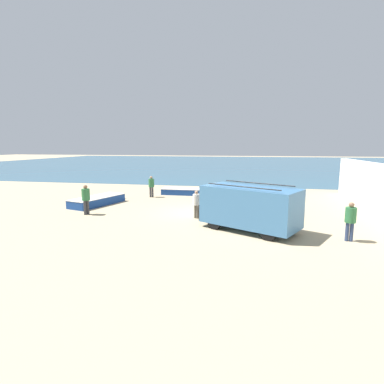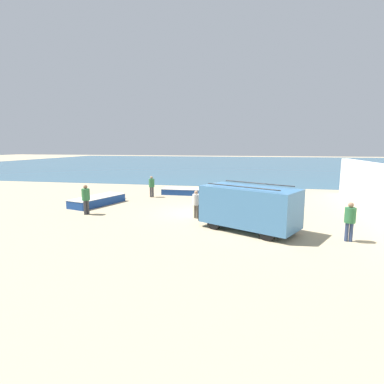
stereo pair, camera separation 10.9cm
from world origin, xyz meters
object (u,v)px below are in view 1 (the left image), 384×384
at_px(fishing_rowboat_0, 99,200).
at_px(fisherman_2, 86,197).
at_px(parked_van, 249,207).
at_px(fishing_rowboat_2, 191,191).
at_px(fishing_rowboat_1, 252,202).
at_px(fisherman_1, 151,185).
at_px(fisherman_3, 350,218).
at_px(fisherman_0, 196,202).

bearing_deg(fishing_rowboat_0, fisherman_2, -148.59).
relative_size(parked_van, fishing_rowboat_0, 1.01).
bearing_deg(fishing_rowboat_0, fishing_rowboat_2, -28.83).
xyz_separation_m(fishing_rowboat_1, fisherman_2, (-9.82, -4.24, 0.76)).
bearing_deg(fishing_rowboat_0, fisherman_1, -20.48).
xyz_separation_m(fisherman_2, fisherman_3, (13.95, -2.48, -0.05)).
bearing_deg(fisherman_3, parked_van, -95.86).
height_order(parked_van, fisherman_2, parked_van).
xyz_separation_m(fishing_rowboat_0, fishing_rowboat_2, (5.55, 5.46, -0.03)).
bearing_deg(fishing_rowboat_1, fisherman_1, -117.25).
bearing_deg(fisherman_2, fishing_rowboat_0, -42.68).
bearing_deg(fisherman_0, fishing_rowboat_0, 100.26).
distance_m(parked_van, fishing_rowboat_1, 5.88).
bearing_deg(fishing_rowboat_1, fishing_rowboat_0, -94.26).
bearing_deg(fisherman_2, parked_van, -156.70).
relative_size(parked_van, fishing_rowboat_1, 0.99).
height_order(parked_van, fishing_rowboat_2, parked_van).
height_order(fisherman_0, fisherman_1, fisherman_1).
bearing_deg(fisherman_1, parked_van, -148.71).
bearing_deg(fishing_rowboat_1, fisherman_2, -77.45).
xyz_separation_m(parked_van, fishing_rowboat_2, (-4.88, 10.05, -0.93)).
distance_m(fisherman_1, fisherman_2, 6.85).
bearing_deg(fisherman_1, fisherman_3, -139.17).
bearing_deg(fishing_rowboat_1, fisherman_3, 20.70).
relative_size(fisherman_1, fisherman_3, 0.98).
bearing_deg(fisherman_3, fishing_rowboat_2, -133.98).
bearing_deg(fishing_rowboat_2, fisherman_0, -77.01).
height_order(fisherman_1, fisherman_2, fisherman_2).
bearing_deg(fishing_rowboat_2, fisherman_1, -146.66).
bearing_deg(fisherman_0, fishing_rowboat_2, 43.33).
height_order(fishing_rowboat_2, fisherman_0, fisherman_0).
distance_m(parked_van, fisherman_2, 9.77).
distance_m(fisherman_0, fisherman_2, 6.69).
height_order(fisherman_1, fisherman_3, fisherman_3).
relative_size(parked_van, fisherman_0, 3.18).
bearing_deg(fisherman_0, fisherman_3, -81.10).
height_order(parked_van, fisherman_1, parked_van).
height_order(fishing_rowboat_1, fisherman_0, fisherman_0).
height_order(fishing_rowboat_0, fishing_rowboat_2, fishing_rowboat_0).
bearing_deg(fisherman_2, fisherman_0, -144.59).
xyz_separation_m(fishing_rowboat_0, fisherman_2, (0.80, -3.02, 0.79)).
bearing_deg(fishing_rowboat_2, fisherman_3, -50.31).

